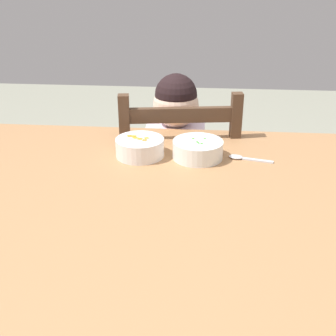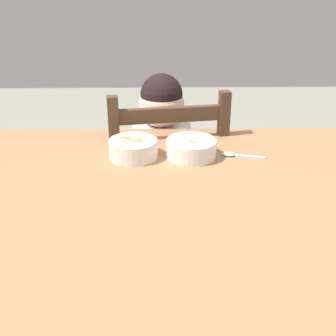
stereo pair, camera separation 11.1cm
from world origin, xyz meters
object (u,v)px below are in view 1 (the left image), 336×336
at_px(child_figure, 175,159).
at_px(bowl_of_peas, 198,149).
at_px(dining_table, 171,230).
at_px(bowl_of_carrots, 140,147).
at_px(spoon, 242,158).
at_px(dining_chair, 177,200).

bearing_deg(child_figure, bowl_of_peas, -72.88).
xyz_separation_m(dining_table, bowl_of_carrots, (-0.12, 0.27, 0.12)).
relative_size(dining_table, child_figure, 1.57).
distance_m(child_figure, bowl_of_carrots, 0.35).
xyz_separation_m(child_figure, spoon, (0.23, -0.29, 0.15)).
height_order(dining_chair, spoon, dining_chair).
distance_m(dining_table, bowl_of_peas, 0.30).
relative_size(dining_chair, bowl_of_peas, 6.00).
distance_m(bowl_of_carrots, spoon, 0.32).
xyz_separation_m(dining_table, child_figure, (-0.03, 0.56, -0.05)).
xyz_separation_m(bowl_of_peas, bowl_of_carrots, (-0.18, 0.00, 0.00)).
height_order(child_figure, bowl_of_peas, child_figure).
relative_size(dining_chair, bowl_of_carrots, 6.19).
bearing_deg(bowl_of_peas, dining_chair, 105.47).
relative_size(child_figure, bowl_of_peas, 6.19).
height_order(dining_table, bowl_of_peas, bowl_of_peas).
xyz_separation_m(child_figure, bowl_of_carrots, (-0.09, -0.29, 0.17)).
distance_m(child_figure, spoon, 0.40).
bearing_deg(dining_table, bowl_of_carrots, 113.73).
relative_size(dining_chair, child_figure, 0.97).
xyz_separation_m(dining_chair, bowl_of_carrots, (-0.10, -0.30, 0.35)).
bearing_deg(dining_table, spoon, 53.28).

